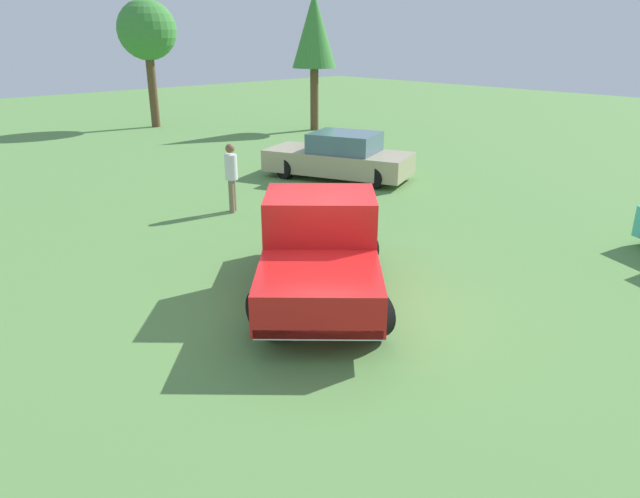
# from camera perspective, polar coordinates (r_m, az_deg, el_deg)

# --- Properties ---
(ground_plane) EXTENTS (80.00, 80.00, 0.00)m
(ground_plane) POSITION_cam_1_polar(r_m,az_deg,el_deg) (10.08, 0.71, -5.51)
(ground_plane) COLOR #5B8C47
(pickup_truck) EXTENTS (4.66, 4.57, 1.82)m
(pickup_truck) POSITION_cam_1_polar(r_m,az_deg,el_deg) (10.14, 0.01, 0.47)
(pickup_truck) COLOR black
(pickup_truck) RESTS_ON ground_plane
(sedan_far) EXTENTS (4.98, 3.46, 1.48)m
(sedan_far) POSITION_cam_1_polar(r_m,az_deg,el_deg) (18.73, 1.94, 9.04)
(sedan_far) COLOR black
(sedan_far) RESTS_ON ground_plane
(person_bystander) EXTENTS (0.45, 0.45, 1.79)m
(person_bystander) POSITION_cam_1_polar(r_m,az_deg,el_deg) (15.18, -8.74, 7.36)
(person_bystander) COLOR #7A6B51
(person_bystander) RESTS_ON ground_plane
(tree_back_right) EXTENTS (2.78, 2.78, 5.93)m
(tree_back_right) POSITION_cam_1_polar(r_m,az_deg,el_deg) (30.38, -16.70, 19.86)
(tree_back_right) COLOR brown
(tree_back_right) RESTS_ON ground_plane
(tree_far_center) EXTENTS (2.05, 2.05, 6.21)m
(tree_far_center) POSITION_cam_1_polar(r_m,az_deg,el_deg) (28.28, -0.58, 20.63)
(tree_far_center) COLOR brown
(tree_far_center) RESTS_ON ground_plane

